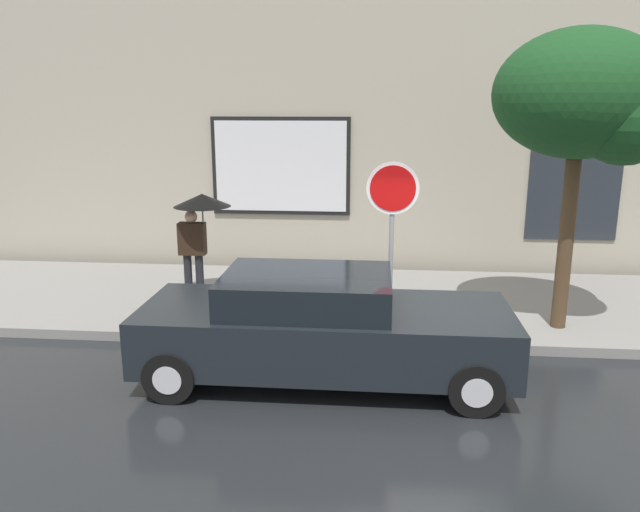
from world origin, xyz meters
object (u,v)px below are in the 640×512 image
parked_car (322,327)px  street_tree (589,100)px  pedestrian_with_umbrella (199,216)px  stop_sign (392,213)px

parked_car → street_tree: 4.92m
pedestrian_with_umbrella → street_tree: (5.96, -0.97, 1.91)m
pedestrian_with_umbrella → parked_car: bearing=-49.5°
parked_car → street_tree: street_tree is taller
pedestrian_with_umbrella → street_tree: 6.34m
stop_sign → street_tree: bearing=6.9°
parked_car → street_tree: bearing=26.5°
street_tree → stop_sign: size_ratio=1.73×
parked_car → pedestrian_with_umbrella: pedestrian_with_umbrella is taller
parked_car → stop_sign: stop_sign is taller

